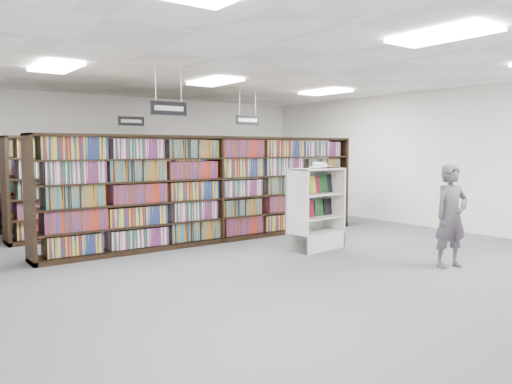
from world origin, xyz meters
TOP-DOWN VIEW (x-y plane):
  - floor at (0.00, 0.00)m, footprint 12.00×12.00m
  - ceiling at (0.00, 0.00)m, footprint 10.00×12.00m
  - wall_back at (0.00, 6.00)m, footprint 10.00×0.10m
  - wall_right at (5.00, 0.00)m, footprint 0.10×12.00m
  - bookshelf_row_near at (0.00, 2.00)m, footprint 7.00×0.60m
  - bookshelf_row_mid at (0.00, 4.00)m, footprint 7.00×0.60m
  - bookshelf_row_far at (0.00, 5.70)m, footprint 7.00×0.60m
  - aisle_sign_left at (-1.50, 1.00)m, footprint 0.65×0.02m
  - aisle_sign_right at (1.50, 3.00)m, footprint 0.65×0.02m
  - aisle_sign_center at (-0.50, 5.00)m, footprint 0.65×0.02m
  - troffer_front_center at (0.00, -3.00)m, footprint 0.60×1.20m
  - troffer_back_left at (-3.00, 2.00)m, footprint 0.60×1.20m
  - troffer_back_center at (0.00, 2.00)m, footprint 0.60×1.20m
  - troffer_back_right at (3.00, 2.00)m, footprint 0.60×1.20m
  - endcap_display at (1.06, 0.25)m, footprint 1.12×0.65m
  - open_book at (1.13, 0.18)m, footprint 0.60×0.37m
  - shopper at (1.77, -2.08)m, footprint 0.67×0.53m

SIDE VIEW (x-z plane):
  - floor at x=0.00m, z-range 0.00..0.00m
  - endcap_display at x=1.06m, z-range -0.25..1.25m
  - shopper at x=1.77m, z-range 0.00..1.61m
  - bookshelf_row_near at x=0.00m, z-range 0.00..2.10m
  - bookshelf_row_mid at x=0.00m, z-range 0.00..2.10m
  - bookshelf_row_far at x=0.00m, z-range 0.00..2.10m
  - open_book at x=1.13m, z-range 1.47..1.59m
  - wall_back at x=0.00m, z-range 0.00..3.20m
  - wall_right at x=5.00m, z-range 0.00..3.20m
  - aisle_sign_left at x=-1.50m, z-range 2.13..2.93m
  - aisle_sign_right at x=1.50m, z-range 2.13..2.93m
  - aisle_sign_center at x=-0.50m, z-range 2.13..2.93m
  - troffer_front_center at x=0.00m, z-range 3.14..3.18m
  - troffer_back_left at x=-3.00m, z-range 3.14..3.18m
  - troffer_back_center at x=0.00m, z-range 3.14..3.18m
  - troffer_back_right at x=3.00m, z-range 3.14..3.18m
  - ceiling at x=0.00m, z-range 3.15..3.25m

